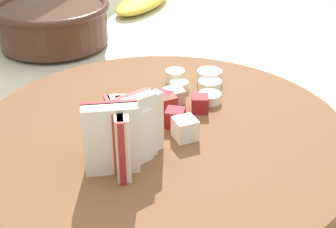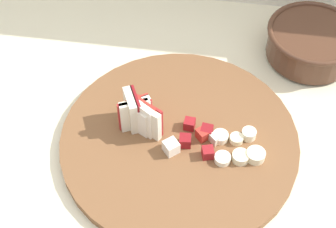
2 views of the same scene
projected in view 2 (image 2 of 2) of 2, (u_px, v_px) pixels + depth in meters
The scene contains 6 objects.
tile_backsplash at pixel (230, 57), 1.22m from camera, with size 2.40×0.04×1.46m, color silver.
cutting_board at pixel (179, 141), 0.84m from camera, with size 0.39×0.39×0.02m, color brown.
apple_wedge_fan at pixel (139, 115), 0.82m from camera, with size 0.07×0.06×0.06m.
apple_dice_pile at pixel (194, 139), 0.82m from camera, with size 0.09×0.08×0.02m.
banana_slice_rows at pixel (239, 148), 0.81m from camera, with size 0.09×0.08×0.02m.
ceramic_bowl at pixel (312, 42), 0.94m from camera, with size 0.17×0.17×0.07m.
Camera 2 is at (-0.02, -0.50, 1.60)m, focal length 54.89 mm.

